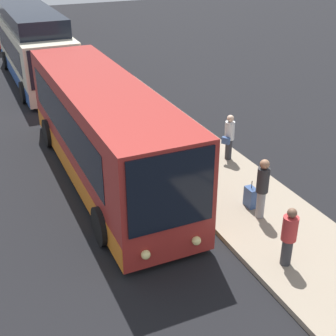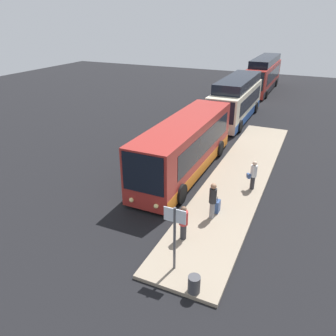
{
  "view_description": "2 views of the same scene",
  "coord_description": "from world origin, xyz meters",
  "px_view_note": "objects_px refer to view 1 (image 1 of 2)",
  "views": [
    {
      "loc": [
        14.38,
        -4.02,
        7.59
      ],
      "look_at": [
        4.44,
        0.47,
        1.97
      ],
      "focal_mm": 50.0,
      "sensor_mm": 36.0,
      "label": 1
    },
    {
      "loc": [
        17.88,
        6.67,
        8.94
      ],
      "look_at": [
        4.44,
        0.47,
        1.97
      ],
      "focal_mm": 35.0,
      "sensor_mm": 36.0,
      "label": 2
    }
  ],
  "objects_px": {
    "bus_lead": "(103,131)",
    "passenger_boarding": "(289,235)",
    "bus_second": "(35,49)",
    "bus_third": "(2,10)",
    "passenger_waiting": "(262,186)",
    "passenger_with_bags": "(229,136)",
    "suitcase": "(251,197)"
  },
  "relations": [
    {
      "from": "passenger_with_bags",
      "to": "bus_second",
      "type": "bearing_deg",
      "value": -14.8
    },
    {
      "from": "bus_second",
      "to": "passenger_boarding",
      "type": "height_order",
      "value": "bus_second"
    },
    {
      "from": "bus_lead",
      "to": "passenger_waiting",
      "type": "xyz_separation_m",
      "value": [
        4.55,
        3.19,
        -0.47
      ]
    },
    {
      "from": "bus_lead",
      "to": "passenger_boarding",
      "type": "bearing_deg",
      "value": 21.3
    },
    {
      "from": "bus_lead",
      "to": "suitcase",
      "type": "xyz_separation_m",
      "value": [
        3.96,
        3.26,
        -1.17
      ]
    },
    {
      "from": "passenger_with_bags",
      "to": "passenger_waiting",
      "type": "bearing_deg",
      "value": 130.04
    },
    {
      "from": "bus_third",
      "to": "passenger_waiting",
      "type": "xyz_separation_m",
      "value": [
        30.96,
        3.19,
        -0.69
      ]
    },
    {
      "from": "bus_third",
      "to": "passenger_with_bags",
      "type": "xyz_separation_m",
      "value": [
        27.3,
        4.33,
        -0.8
      ]
    },
    {
      "from": "passenger_boarding",
      "to": "passenger_waiting",
      "type": "height_order",
      "value": "passenger_waiting"
    },
    {
      "from": "passenger_waiting",
      "to": "suitcase",
      "type": "height_order",
      "value": "passenger_waiting"
    },
    {
      "from": "passenger_waiting",
      "to": "passenger_boarding",
      "type": "bearing_deg",
      "value": -8.59
    },
    {
      "from": "passenger_boarding",
      "to": "suitcase",
      "type": "height_order",
      "value": "passenger_boarding"
    },
    {
      "from": "bus_second",
      "to": "passenger_boarding",
      "type": "xyz_separation_m",
      "value": [
        19.0,
        2.57,
        -0.7
      ]
    },
    {
      "from": "bus_lead",
      "to": "passenger_boarding",
      "type": "height_order",
      "value": "bus_lead"
    },
    {
      "from": "bus_third",
      "to": "passenger_boarding",
      "type": "xyz_separation_m",
      "value": [
        33.01,
        2.57,
        -0.85
      ]
    },
    {
      "from": "bus_second",
      "to": "passenger_waiting",
      "type": "relative_size",
      "value": 5.69
    },
    {
      "from": "passenger_boarding",
      "to": "passenger_waiting",
      "type": "xyz_separation_m",
      "value": [
        -2.04,
        0.62,
        0.15
      ]
    },
    {
      "from": "bus_second",
      "to": "bus_third",
      "type": "bearing_deg",
      "value": -180.0
    },
    {
      "from": "bus_third",
      "to": "passenger_boarding",
      "type": "height_order",
      "value": "bus_third"
    },
    {
      "from": "passenger_waiting",
      "to": "bus_third",
      "type": "bearing_deg",
      "value": -165.72
    },
    {
      "from": "bus_third",
      "to": "passenger_waiting",
      "type": "bearing_deg",
      "value": 5.89
    },
    {
      "from": "passenger_waiting",
      "to": "passenger_with_bags",
      "type": "height_order",
      "value": "passenger_waiting"
    },
    {
      "from": "bus_lead",
      "to": "passenger_waiting",
      "type": "distance_m",
      "value": 5.58
    },
    {
      "from": "passenger_waiting",
      "to": "passenger_with_bags",
      "type": "distance_m",
      "value": 3.84
    },
    {
      "from": "bus_second",
      "to": "bus_lead",
      "type": "bearing_deg",
      "value": 0.0
    },
    {
      "from": "passenger_boarding",
      "to": "suitcase",
      "type": "bearing_deg",
      "value": 20.35
    },
    {
      "from": "bus_lead",
      "to": "bus_second",
      "type": "relative_size",
      "value": 1.04
    },
    {
      "from": "passenger_boarding",
      "to": "passenger_waiting",
      "type": "distance_m",
      "value": 2.14
    },
    {
      "from": "bus_second",
      "to": "passenger_boarding",
      "type": "bearing_deg",
      "value": 7.7
    },
    {
      "from": "passenger_boarding",
      "to": "suitcase",
      "type": "relative_size",
      "value": 1.87
    },
    {
      "from": "bus_lead",
      "to": "bus_third",
      "type": "relative_size",
      "value": 0.88
    },
    {
      "from": "bus_second",
      "to": "passenger_boarding",
      "type": "relative_size",
      "value": 6.49
    }
  ]
}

